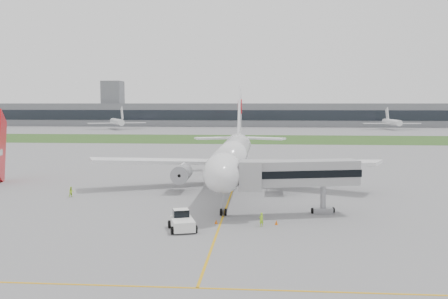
# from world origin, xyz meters

# --- Properties ---
(ground) EXTENTS (600.00, 600.00, 0.00)m
(ground) POSITION_xyz_m (0.00, 0.00, 0.00)
(ground) COLOR gray
(ground) RESTS_ON ground
(apron_markings) EXTENTS (70.00, 70.00, 0.04)m
(apron_markings) POSITION_xyz_m (0.00, -5.00, 0.00)
(apron_markings) COLOR gold
(apron_markings) RESTS_ON ground
(grass_strip) EXTENTS (600.00, 50.00, 0.02)m
(grass_strip) POSITION_xyz_m (0.00, 120.00, 0.01)
(grass_strip) COLOR #2A4E1D
(grass_strip) RESTS_ON ground
(terminal_building) EXTENTS (320.00, 22.30, 14.00)m
(terminal_building) POSITION_xyz_m (0.00, 229.87, 7.00)
(terminal_building) COLOR slate
(terminal_building) RESTS_ON ground
(control_tower) EXTENTS (12.00, 12.00, 56.00)m
(control_tower) POSITION_xyz_m (-90.00, 232.00, 0.00)
(control_tower) COLOR slate
(control_tower) RESTS_ON ground
(airliner) EXTENTS (48.13, 53.95, 17.88)m
(airliner) POSITION_xyz_m (0.00, 4.87, 5.66)
(airliner) COLOR white
(airliner) RESTS_ON ground
(pushback_tug) EXTENTS (3.85, 4.77, 2.18)m
(pushback_tug) POSITION_xyz_m (-4.09, -22.39, 1.00)
(pushback_tug) COLOR white
(pushback_tug) RESTS_ON ground
(jet_bridge) EXTENTS (15.31, 7.63, 7.20)m
(jet_bridge) POSITION_xyz_m (8.96, -14.15, 5.33)
(jet_bridge) COLOR #979799
(jet_bridge) RESTS_ON ground
(safety_cone_left) EXTENTS (0.38, 0.38, 0.53)m
(safety_cone_left) POSITION_xyz_m (-0.50, -19.39, 0.26)
(safety_cone_left) COLOR #DA5C0B
(safety_cone_left) RESTS_ON ground
(safety_cone_right) EXTENTS (0.41, 0.41, 0.56)m
(safety_cone_right) POSITION_xyz_m (6.60, -19.27, 0.28)
(safety_cone_right) COLOR #DA5C0B
(safety_cone_right) RESTS_ON ground
(ground_crew_near) EXTENTS (0.71, 0.70, 1.65)m
(ground_crew_near) POSITION_xyz_m (4.84, -20.24, 0.83)
(ground_crew_near) COLOR #A1E626
(ground_crew_near) RESTS_ON ground
(ground_crew_far) EXTENTS (1.00, 0.99, 1.62)m
(ground_crew_far) POSITION_xyz_m (-24.04, -4.41, 0.81)
(ground_crew_far) COLOR #B2E826
(ground_crew_far) RESTS_ON ground
(distant_aircraft_left) EXTENTS (39.98, 38.34, 11.87)m
(distant_aircraft_left) POSITION_xyz_m (-74.27, 187.44, 0.00)
(distant_aircraft_left) COLOR white
(distant_aircraft_left) RESTS_ON ground
(distant_aircraft_right) EXTENTS (31.21, 27.84, 11.49)m
(distant_aircraft_right) POSITION_xyz_m (73.39, 196.07, 0.00)
(distant_aircraft_right) COLOR white
(distant_aircraft_right) RESTS_ON ground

